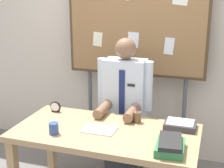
# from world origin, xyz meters

# --- Properties ---
(back_wall) EXTENTS (6.40, 0.08, 2.70)m
(back_wall) POSITION_xyz_m (0.00, 1.17, 1.35)
(back_wall) COLOR beige
(back_wall) RESTS_ON ground_plane
(desk) EXTENTS (1.53, 0.76, 0.75)m
(desk) POSITION_xyz_m (0.00, 0.00, 0.65)
(desk) COLOR tan
(desk) RESTS_ON ground_plane
(person) EXTENTS (0.55, 0.56, 1.43)m
(person) POSITION_xyz_m (0.00, 0.58, 0.67)
(person) COLOR #2D2D33
(person) RESTS_ON ground_plane
(bulletin_board) EXTENTS (1.49, 0.09, 2.17)m
(bulletin_board) POSITION_xyz_m (0.00, 0.97, 1.55)
(bulletin_board) COLOR #4C3823
(bulletin_board) RESTS_ON ground_plane
(book_stack) EXTENTS (0.21, 0.31, 0.09)m
(book_stack) POSITION_xyz_m (0.56, -0.19, 0.79)
(book_stack) COLOR #337F47
(book_stack) RESTS_ON desk
(open_notebook) EXTENTS (0.27, 0.19, 0.01)m
(open_notebook) POSITION_xyz_m (-0.05, -0.02, 0.75)
(open_notebook) COLOR white
(open_notebook) RESTS_ON desk
(desk_clock) EXTENTS (0.10, 0.04, 0.10)m
(desk_clock) POSITION_xyz_m (-0.59, 0.25, 0.79)
(desk_clock) COLOR black
(desk_clock) RESTS_ON desk
(coffee_mug) EXTENTS (0.08, 0.08, 0.09)m
(coffee_mug) POSITION_xyz_m (-0.37, -0.20, 0.80)
(coffee_mug) COLOR #334C8C
(coffee_mug) RESTS_ON desk
(pen_holder) EXTENTS (0.07, 0.07, 0.16)m
(pen_holder) POSITION_xyz_m (0.21, 0.25, 0.80)
(pen_holder) COLOR brown
(pen_holder) RESTS_ON desk
(paper_tray) EXTENTS (0.26, 0.20, 0.06)m
(paper_tray) POSITION_xyz_m (0.58, 0.24, 0.78)
(paper_tray) COLOR #333338
(paper_tray) RESTS_ON desk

